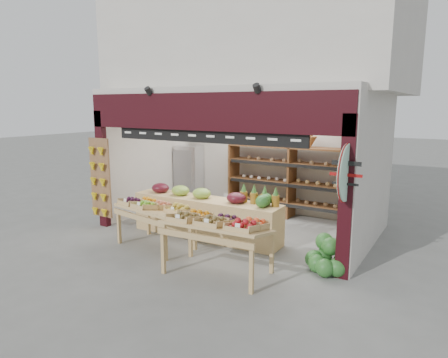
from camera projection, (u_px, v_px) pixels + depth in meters
ground at (230, 233)px, 8.80m from camera, size 60.00×60.00×0.00m
shop_structure at (265, 56)px, 9.44m from camera, size 6.36×5.12×5.40m
banana_board at (99, 180)px, 9.01m from camera, size 0.60×0.15×1.80m
gift_sign at (346, 173)px, 6.11m from camera, size 0.04×0.93×0.92m
back_shelving at (292, 170)px, 9.81m from camera, size 3.35×0.55×2.04m
refrigerator at (189, 174)px, 11.38m from camera, size 0.76×0.76×1.65m
cardboard_stack at (204, 209)px, 9.96m from camera, size 0.94×0.68×0.58m
mid_counter at (205, 216)px, 8.46m from camera, size 3.35×0.70×1.06m
display_table_left at (153, 208)px, 7.90m from camera, size 1.66×1.11×0.99m
display_table_right at (218, 224)px, 6.53m from camera, size 1.77×1.07×1.08m
watermelon_pile at (327, 258)px, 6.75m from camera, size 0.76×0.78×0.59m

